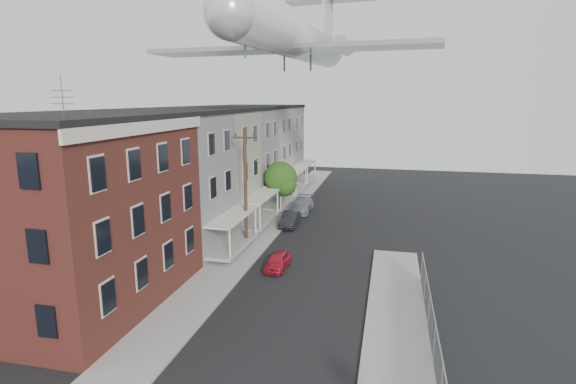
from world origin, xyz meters
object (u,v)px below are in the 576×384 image
Objects in this scene: car_near at (278,261)px; car_mid at (290,219)px; car_far at (302,205)px; utility_pole at (245,187)px; airplane at (296,39)px; street_tree at (282,180)px.

car_mid is at bearing 100.41° from car_near.
car_far is at bearing 88.39° from car_mid.
airplane is at bearing 76.73° from utility_pole.
airplane is at bearing 88.20° from car_mid.
airplane reaches higher than car_near.
car_near is 19.99m from airplane.
street_tree is 1.10× the size of car_far.
utility_pole is at bearing 133.85° from car_near.
street_tree is at bearing 104.99° from car_near.
street_tree is 12.89m from airplane.
car_mid is (2.00, 6.23, -4.04)m from utility_pole.
street_tree reaches higher than car_near.
car_near is at bearing -84.96° from car_far.
car_far is at bearing 42.96° from street_tree.
utility_pole reaches higher than car_near.
utility_pole is 2.85× the size of car_near.
utility_pole is 14.43m from airplane.
utility_pole is 10.00m from street_tree.
car_mid is at bearing -90.19° from airplane.
car_near is 10.23m from car_mid.
street_tree is at bearing 88.11° from utility_pole.
street_tree is 14.46m from car_near.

